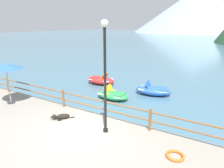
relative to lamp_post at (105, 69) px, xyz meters
name	(u,v)px	position (x,y,z in m)	size (l,w,h in m)	color
ground_plane	(206,47)	(-0.88, 39.46, -3.01)	(200.00, 200.00, 0.00)	#477084
promenade_dock	(36,167)	(-0.88, -2.74, -2.81)	(28.00, 8.00, 0.40)	gray
dock_railing	(101,105)	(-0.88, 1.01, -2.03)	(23.92, 0.12, 0.95)	brown
lamp_post	(105,69)	(0.00, 0.00, 0.00)	(0.28, 0.28, 4.35)	black
beach_umbrella	(6,67)	(-6.13, -0.09, -0.56)	(1.70, 1.70, 2.24)	#B2B2B7
dog_resting	(61,117)	(-2.35, -0.11, -2.49)	(0.81, 0.81, 0.26)	black
life_ring	(175,156)	(2.84, -0.21, -2.56)	(0.61, 0.61, 0.09)	orange
pedal_boat_0	(113,95)	(-2.18, 4.24, -2.75)	(2.16, 1.24, 0.83)	green
pedal_boat_2	(101,80)	(-4.69, 6.60, -2.70)	(2.37, 1.42, 0.90)	red
pedal_boat_3	(153,90)	(-0.22, 6.31, -2.70)	(2.53, 1.58, 0.90)	blue
distant_peak	(199,9)	(-15.18, 117.29, 8.96)	(68.17, 68.17, 23.93)	#93A3B7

